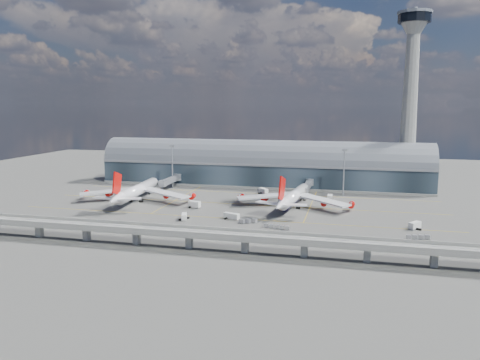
% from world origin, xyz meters
% --- Properties ---
extents(ground, '(500.00, 500.00, 0.00)m').
position_xyz_m(ground, '(0.00, 0.00, 0.00)').
color(ground, '#474744').
rests_on(ground, ground).
extents(taxi_lines, '(200.00, 80.12, 0.01)m').
position_xyz_m(taxi_lines, '(0.00, 22.11, 0.01)').
color(taxi_lines, gold).
rests_on(taxi_lines, ground).
extents(terminal, '(200.00, 30.00, 28.00)m').
position_xyz_m(terminal, '(0.00, 77.99, 11.34)').
color(terminal, '#1D2730').
rests_on(terminal, ground).
extents(control_tower, '(19.00, 19.00, 103.00)m').
position_xyz_m(control_tower, '(85.00, 83.00, 51.64)').
color(control_tower, gray).
rests_on(control_tower, ground).
extents(guideway, '(220.00, 8.50, 7.20)m').
position_xyz_m(guideway, '(-0.00, -55.00, 5.29)').
color(guideway, gray).
rests_on(guideway, ground).
extents(floodlight_mast_left, '(3.00, 0.70, 25.70)m').
position_xyz_m(floodlight_mast_left, '(-50.00, 55.00, 13.63)').
color(floodlight_mast_left, gray).
rests_on(floodlight_mast_left, ground).
extents(floodlight_mast_right, '(3.00, 0.70, 25.70)m').
position_xyz_m(floodlight_mast_right, '(50.00, 55.00, 13.63)').
color(floodlight_mast_right, gray).
rests_on(floodlight_mast_right, ground).
extents(airliner_left, '(61.27, 64.40, 19.61)m').
position_xyz_m(airliner_left, '(-53.35, 13.59, 5.60)').
color(airliner_left, white).
rests_on(airliner_left, ground).
extents(airliner_right, '(58.28, 60.94, 19.33)m').
position_xyz_m(airliner_right, '(27.10, 18.81, 5.01)').
color(airliner_right, white).
rests_on(airliner_right, ground).
extents(jet_bridge_left, '(4.40, 28.00, 7.25)m').
position_xyz_m(jet_bridge_left, '(-50.03, 53.12, 5.18)').
color(jet_bridge_left, gray).
rests_on(jet_bridge_left, ground).
extents(jet_bridge_right, '(4.40, 32.00, 7.25)m').
position_xyz_m(jet_bridge_right, '(30.77, 51.18, 5.18)').
color(jet_bridge_right, gray).
rests_on(jet_bridge_right, ground).
extents(service_truck_0, '(3.82, 6.58, 2.59)m').
position_xyz_m(service_truck_0, '(-16.15, -16.62, 1.34)').
color(service_truck_0, silver).
rests_on(service_truck_0, ground).
extents(service_truck_1, '(6.09, 3.69, 3.30)m').
position_xyz_m(service_truck_1, '(-19.38, 6.51, 1.66)').
color(service_truck_1, silver).
rests_on(service_truck_1, ground).
extents(service_truck_2, '(7.65, 4.50, 2.67)m').
position_xyz_m(service_truck_2, '(3.71, -10.85, 1.39)').
color(service_truck_2, silver).
rests_on(service_truck_2, ground).
extents(service_truck_3, '(5.47, 6.16, 2.90)m').
position_xyz_m(service_truck_3, '(79.79, -9.35, 1.48)').
color(service_truck_3, silver).
rests_on(service_truck_3, ground).
extents(service_truck_4, '(2.90, 5.60, 3.20)m').
position_xyz_m(service_truck_4, '(43.68, 38.66, 1.62)').
color(service_truck_4, silver).
rests_on(service_truck_4, ground).
extents(service_truck_5, '(6.18, 6.01, 3.01)m').
position_xyz_m(service_truck_5, '(6.31, 49.91, 1.54)').
color(service_truck_5, silver).
rests_on(service_truck_5, ground).
extents(cargo_train_0, '(7.85, 4.50, 1.75)m').
position_xyz_m(cargo_train_0, '(12.33, -15.98, 0.91)').
color(cargo_train_0, gray).
rests_on(cargo_train_0, ground).
extents(cargo_train_1, '(11.20, 3.33, 1.48)m').
position_xyz_m(cargo_train_1, '(25.39, -21.94, 0.77)').
color(cargo_train_1, gray).
rests_on(cargo_train_1, ground).
extents(cargo_train_2, '(9.27, 3.40, 1.53)m').
position_xyz_m(cargo_train_2, '(79.24, -24.13, 0.80)').
color(cargo_train_2, gray).
rests_on(cargo_train_2, ground).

